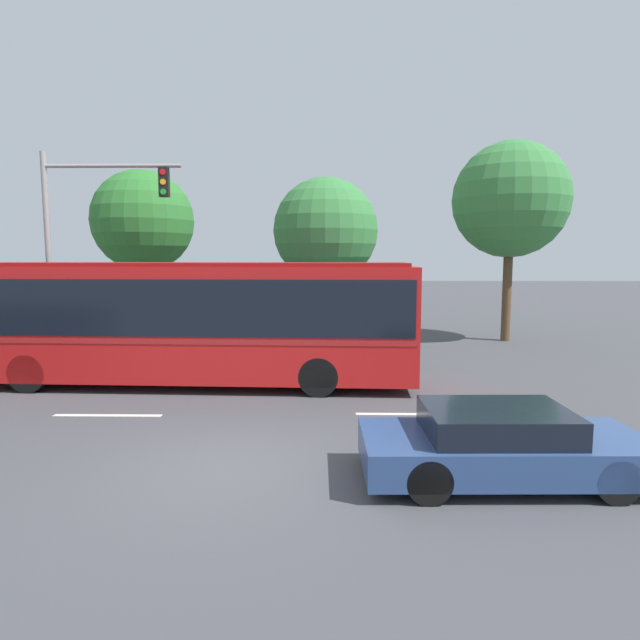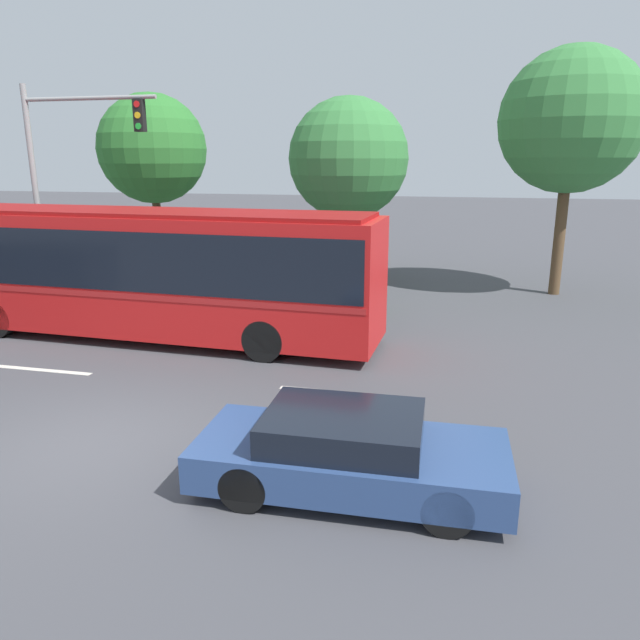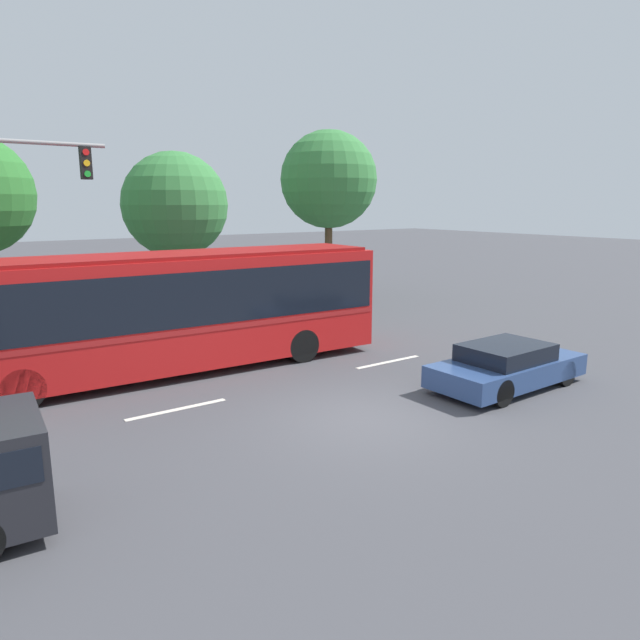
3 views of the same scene
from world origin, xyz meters
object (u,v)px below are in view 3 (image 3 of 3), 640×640
object	(u,v)px
sedan_foreground	(507,366)
street_tree_centre	(175,205)
street_tree_right	(329,180)
city_bus	(175,305)

from	to	relation	value
sedan_foreground	street_tree_centre	xyz separation A→B (m)	(-2.84, 15.03, 4.02)
street_tree_right	sedan_foreground	bearing A→B (deg)	-108.22
city_bus	street_tree_centre	world-z (taller)	street_tree_centre
street_tree_right	street_tree_centre	bearing A→B (deg)	174.27
city_bus	sedan_foreground	distance (m)	9.05
street_tree_centre	street_tree_right	size ratio (longest dim) A/B	0.84
city_bus	sedan_foreground	size ratio (longest dim) A/B	2.73
city_bus	street_tree_right	xyz separation A→B (m)	(11.08, 7.99, 3.88)
street_tree_centre	street_tree_right	world-z (taller)	street_tree_right
sedan_foreground	street_tree_right	xyz separation A→B (m)	(4.70, 14.27, 5.21)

